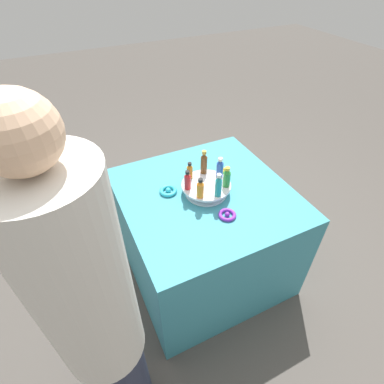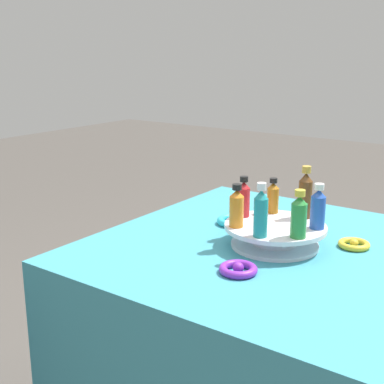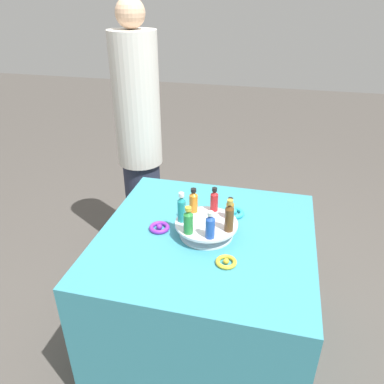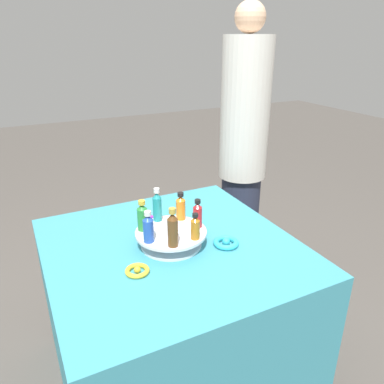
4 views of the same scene
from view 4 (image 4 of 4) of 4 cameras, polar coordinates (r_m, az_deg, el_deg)
name	(u,v)px [view 4 (image 4 of 4)]	position (r m, az deg, el deg)	size (l,w,h in m)	color
ground_plane	(175,375)	(1.97, -2.68, -26.05)	(12.00, 12.00, 0.00)	#4C4742
party_table	(173,315)	(1.72, -2.90, -18.25)	(0.96, 0.96, 0.71)	teal
display_stand	(171,237)	(1.49, -3.20, -6.90)	(0.28, 0.28, 0.06)	silver
bottle_blue	(148,228)	(1.39, -6.68, -5.44)	(0.04, 0.04, 0.12)	#234CAD
bottle_brown	(173,229)	(1.35, -2.96, -5.63)	(0.04, 0.04, 0.15)	brown
bottle_amber	(195,227)	(1.40, 0.49, -5.39)	(0.03, 0.03, 0.10)	#AD6B19
bottle_red	(198,214)	(1.48, 0.85, -3.42)	(0.04, 0.04, 0.12)	#B21E23
bottle_orange	(181,207)	(1.55, -1.74, -2.30)	(0.04, 0.04, 0.12)	orange
bottle_teal	(157,206)	(1.54, -5.33, -2.11)	(0.04, 0.04, 0.14)	teal
bottle_green	(142,216)	(1.47, -7.56, -3.72)	(0.04, 0.04, 0.13)	#288438
ribbon_bow_teal	(226,243)	(1.51, 5.21, -7.68)	(0.10, 0.10, 0.03)	#2DB7CC
ribbon_bow_purple	(149,221)	(1.68, -6.55, -4.39)	(0.10, 0.10, 0.03)	purple
ribbon_bow_gold	(137,271)	(1.36, -8.34, -11.75)	(0.09, 0.09, 0.02)	gold
person_figure	(243,153)	(2.25, 7.75, 5.90)	(0.28, 0.28, 1.65)	#282D42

